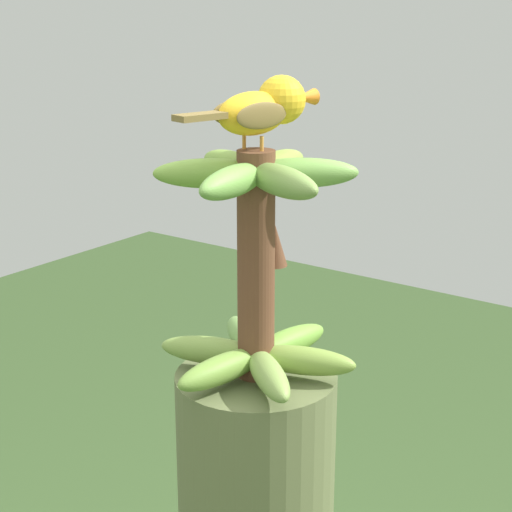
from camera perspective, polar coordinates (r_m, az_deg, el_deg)
name	(u,v)px	position (r m, az deg, el deg)	size (l,w,h in m)	color
banana_bunch	(256,267)	(1.12, 0.03, -0.74)	(0.28, 0.28, 0.32)	brown
perched_bird	(265,107)	(1.09, 0.64, 10.15)	(0.09, 0.22, 0.09)	#C68933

